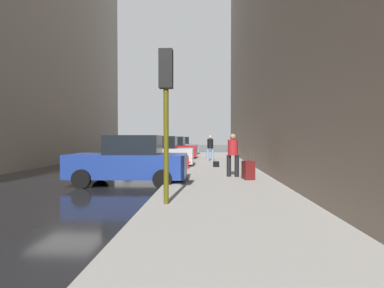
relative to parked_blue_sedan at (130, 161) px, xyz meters
The scene contains 12 objects.
ground_plane 2.89m from the parked_blue_sedan, 163.34° to the left, with size 120.00×120.00×0.00m, color black.
sidewalk 3.53m from the parked_blue_sedan, 13.28° to the left, with size 4.00×40.00×0.15m, color gray.
parked_blue_sedan is the anchor object (origin of this frame).
parked_silver_sedan 5.99m from the parked_blue_sedan, 90.00° to the left, with size 4.21×2.07×1.79m.
parked_red_hatchback 12.04m from the parked_blue_sedan, 90.00° to the left, with size 4.26×2.18×1.79m.
parked_gray_coupe 18.48m from the parked_blue_sedan, 90.00° to the left, with size 4.26×2.17×1.79m.
fire_hydrant 4.62m from the parked_blue_sedan, 66.93° to the left, with size 0.42×0.22×0.70m.
traffic_light 4.65m from the parked_blue_sedan, 64.10° to the right, with size 0.32×0.32×3.60m.
pedestrian_in_red_jacket 4.03m from the parked_blue_sedan, 16.96° to the left, with size 0.53×0.49×1.71m.
pedestrian_in_jeans 9.74m from the parked_blue_sedan, 71.68° to the left, with size 0.50×0.40×1.71m.
rolling_suitcase 4.39m from the parked_blue_sedan, ahead, with size 0.45×0.61×1.04m.
duffel_bag 6.23m from the parked_blue_sedan, 57.65° to the left, with size 0.32×0.44×0.28m.
Camera 1 is at (5.44, -11.56, 1.70)m, focal length 28.00 mm.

